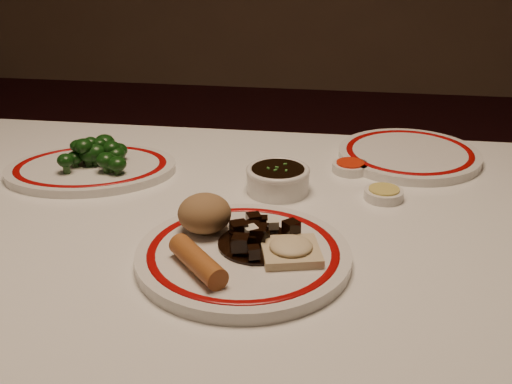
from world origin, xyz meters
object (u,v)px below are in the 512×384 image
at_px(stirfry_heap, 256,237).
at_px(rice_mound, 205,213).
at_px(fried_wonton, 291,249).
at_px(broccoli_pile, 98,153).
at_px(main_plate, 243,255).
at_px(spring_roll, 198,261).
at_px(dining_table, 222,282).
at_px(broccoli_plate, 91,169).
at_px(soy_bowl, 278,180).

bearing_deg(stirfry_heap, rice_mound, 158.86).
height_order(fried_wonton, stirfry_heap, stirfry_heap).
xyz_separation_m(fried_wonton, broccoli_pile, (-0.37, 0.28, 0.01)).
xyz_separation_m(main_plate, broccoli_pile, (-0.30, 0.27, 0.03)).
bearing_deg(fried_wonton, main_plate, 175.57).
bearing_deg(spring_roll, dining_table, 49.36).
xyz_separation_m(broccoli_plate, broccoli_pile, (0.01, 0.00, 0.03)).
distance_m(dining_table, spring_roll, 0.19).
bearing_deg(broccoli_pile, main_plate, -41.66).
height_order(fried_wonton, broccoli_pile, broccoli_pile).
bearing_deg(spring_roll, fried_wonton, -14.66).
height_order(fried_wonton, soy_bowl, soy_bowl).
relative_size(spring_roll, soy_bowl, 1.03).
xyz_separation_m(main_plate, stirfry_heap, (0.01, 0.02, 0.02)).
bearing_deg(soy_bowl, dining_table, -114.56).
bearing_deg(rice_mound, fried_wonton, -22.87).
distance_m(spring_roll, stirfry_heap, 0.10).
bearing_deg(rice_mound, broccoli_pile, 137.39).
distance_m(dining_table, fried_wonton, 0.19).
height_order(dining_table, rice_mound, rice_mound).
xyz_separation_m(rice_mound, broccoli_pile, (-0.24, 0.22, -0.01)).
relative_size(spring_roll, fried_wonton, 1.18).
xyz_separation_m(rice_mound, soy_bowl, (0.08, 0.19, -0.02)).
height_order(main_plate, rice_mound, rice_mound).
xyz_separation_m(dining_table, broccoli_pile, (-0.26, 0.18, 0.13)).
relative_size(dining_table, broccoli_pile, 9.82).
bearing_deg(soy_bowl, rice_mound, -113.93).
height_order(dining_table, spring_roll, spring_roll).
height_order(spring_roll, soy_bowl, spring_roll).
distance_m(stirfry_heap, soy_bowl, 0.22).
xyz_separation_m(stirfry_heap, broccoli_plate, (-0.33, 0.25, -0.02)).
bearing_deg(main_plate, rice_mound, 142.28).
distance_m(fried_wonton, broccoli_pile, 0.46).
relative_size(dining_table, spring_roll, 11.18).
xyz_separation_m(dining_table, soy_bowl, (0.07, 0.15, 0.11)).
distance_m(dining_table, broccoli_plate, 0.34).
height_order(stirfry_heap, soy_bowl, stirfry_heap).
bearing_deg(spring_roll, broccoli_plate, 89.29).
bearing_deg(broccoli_plate, stirfry_heap, -36.65).
relative_size(rice_mound, stirfry_heap, 0.68).
xyz_separation_m(spring_roll, fried_wonton, (0.11, 0.05, -0.00)).
bearing_deg(main_plate, fried_wonton, -4.43).
bearing_deg(dining_table, stirfry_heap, -47.53).
height_order(broccoli_plate, broccoli_pile, broccoli_pile).
height_order(broccoli_pile, soy_bowl, broccoli_pile).
bearing_deg(dining_table, spring_roll, -90.29).
bearing_deg(stirfry_heap, fried_wonton, -25.46).
height_order(spring_roll, broccoli_pile, broccoli_pile).
distance_m(fried_wonton, broccoli_plate, 0.47).
height_order(rice_mound, fried_wonton, rice_mound).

